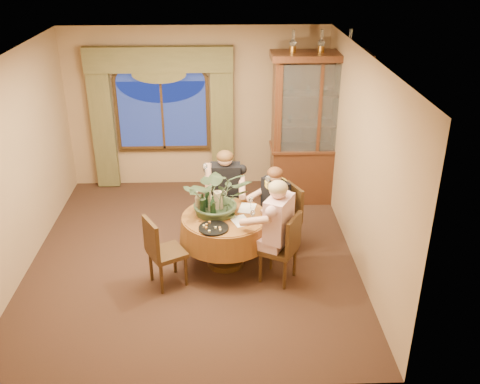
{
  "coord_description": "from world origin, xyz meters",
  "views": [
    {
      "loc": [
        0.44,
        -6.5,
        4.11
      ],
      "look_at": [
        0.65,
        -0.25,
        1.1
      ],
      "focal_mm": 40.0,
      "sensor_mm": 36.0,
      "label": 1
    }
  ],
  "objects_px": {
    "chair_back_right": "(281,220)",
    "chair_front_left": "(167,251)",
    "oil_lamp_center": "(322,41)",
    "chair_back": "(225,205)",
    "oil_lamp_right": "(350,41)",
    "wine_bottle_2": "(203,206)",
    "person_back": "(225,194)",
    "wine_bottle_0": "(213,208)",
    "person_pink": "(278,232)",
    "wine_bottle_3": "(198,203)",
    "oil_lamp_left": "(293,41)",
    "centerpiece_plant": "(218,172)",
    "chair_right": "(278,247)",
    "dining_table": "(225,240)",
    "wine_bottle_4": "(207,199)",
    "olive_bowl": "(230,216)",
    "person_scarf": "(275,209)",
    "china_cabinet": "(316,130)",
    "stoneware_vase": "(218,202)",
    "wine_bottle_1": "(210,203)"
  },
  "relations": [
    {
      "from": "chair_back",
      "to": "person_pink",
      "type": "height_order",
      "value": "person_pink"
    },
    {
      "from": "person_scarf",
      "to": "wine_bottle_2",
      "type": "height_order",
      "value": "person_scarf"
    },
    {
      "from": "chair_front_left",
      "to": "wine_bottle_0",
      "type": "distance_m",
      "value": 0.81
    },
    {
      "from": "china_cabinet",
      "to": "chair_front_left",
      "type": "distance_m",
      "value": 3.39
    },
    {
      "from": "chair_back_right",
      "to": "chair_front_left",
      "type": "relative_size",
      "value": 1.0
    },
    {
      "from": "chair_front_left",
      "to": "wine_bottle_1",
      "type": "distance_m",
      "value": 0.85
    },
    {
      "from": "person_back",
      "to": "centerpiece_plant",
      "type": "xyz_separation_m",
      "value": [
        -0.1,
        -0.65,
        0.64
      ]
    },
    {
      "from": "person_scarf",
      "to": "centerpiece_plant",
      "type": "xyz_separation_m",
      "value": [
        -0.79,
        -0.28,
        0.69
      ]
    },
    {
      "from": "person_scarf",
      "to": "wine_bottle_3",
      "type": "height_order",
      "value": "person_scarf"
    },
    {
      "from": "chair_front_left",
      "to": "wine_bottle_3",
      "type": "xyz_separation_m",
      "value": [
        0.38,
        0.49,
        0.44
      ]
    },
    {
      "from": "chair_right",
      "to": "wine_bottle_3",
      "type": "height_order",
      "value": "wine_bottle_3"
    },
    {
      "from": "dining_table",
      "to": "wine_bottle_4",
      "type": "height_order",
      "value": "wine_bottle_4"
    },
    {
      "from": "oil_lamp_right",
      "to": "chair_back",
      "type": "xyz_separation_m",
      "value": [
        -1.95,
        -1.15,
        -2.18
      ]
    },
    {
      "from": "oil_lamp_left",
      "to": "olive_bowl",
      "type": "bearing_deg",
      "value": -116.39
    },
    {
      "from": "chair_back_right",
      "to": "stoneware_vase",
      "type": "height_order",
      "value": "stoneware_vase"
    },
    {
      "from": "person_back",
      "to": "wine_bottle_0",
      "type": "relative_size",
      "value": 4.21
    },
    {
      "from": "chair_back",
      "to": "wine_bottle_2",
      "type": "xyz_separation_m",
      "value": [
        -0.29,
        -0.86,
        0.44
      ]
    },
    {
      "from": "oil_lamp_left",
      "to": "wine_bottle_0",
      "type": "relative_size",
      "value": 1.03
    },
    {
      "from": "china_cabinet",
      "to": "oil_lamp_right",
      "type": "height_order",
      "value": "oil_lamp_right"
    },
    {
      "from": "chair_front_left",
      "to": "person_pink",
      "type": "height_order",
      "value": "person_pink"
    },
    {
      "from": "chair_back_right",
      "to": "wine_bottle_4",
      "type": "relative_size",
      "value": 2.91
    },
    {
      "from": "chair_back",
      "to": "stoneware_vase",
      "type": "height_order",
      "value": "stoneware_vase"
    },
    {
      "from": "person_scarf",
      "to": "olive_bowl",
      "type": "xyz_separation_m",
      "value": [
        -0.65,
        -0.44,
        0.13
      ]
    },
    {
      "from": "chair_front_left",
      "to": "oil_lamp_left",
      "type": "bearing_deg",
      "value": 113.72
    },
    {
      "from": "oil_lamp_left",
      "to": "chair_right",
      "type": "xyz_separation_m",
      "value": [
        -0.39,
        -2.38,
        -2.18
      ]
    },
    {
      "from": "china_cabinet",
      "to": "olive_bowl",
      "type": "bearing_deg",
      "value": -125.36
    },
    {
      "from": "china_cabinet",
      "to": "person_scarf",
      "type": "height_order",
      "value": "china_cabinet"
    },
    {
      "from": "china_cabinet",
      "to": "wine_bottle_3",
      "type": "relative_size",
      "value": 7.56
    },
    {
      "from": "centerpiece_plant",
      "to": "wine_bottle_0",
      "type": "height_order",
      "value": "centerpiece_plant"
    },
    {
      "from": "olive_bowl",
      "to": "wine_bottle_4",
      "type": "relative_size",
      "value": 0.47
    },
    {
      "from": "person_back",
      "to": "olive_bowl",
      "type": "distance_m",
      "value": 0.81
    },
    {
      "from": "oil_lamp_center",
      "to": "chair_back",
      "type": "relative_size",
      "value": 0.35
    },
    {
      "from": "wine_bottle_4",
      "to": "chair_front_left",
      "type": "bearing_deg",
      "value": -130.84
    },
    {
      "from": "person_pink",
      "to": "person_scarf",
      "type": "relative_size",
      "value": 1.11
    },
    {
      "from": "person_pink",
      "to": "wine_bottle_0",
      "type": "xyz_separation_m",
      "value": [
        -0.83,
        0.28,
        0.21
      ]
    },
    {
      "from": "chair_back",
      "to": "stoneware_vase",
      "type": "xyz_separation_m",
      "value": [
        -0.09,
        -0.71,
        0.42
      ]
    },
    {
      "from": "wine_bottle_1",
      "to": "china_cabinet",
      "type": "bearing_deg",
      "value": 48.79
    },
    {
      "from": "person_back",
      "to": "wine_bottle_2",
      "type": "xyz_separation_m",
      "value": [
        -0.3,
        -0.78,
        0.22
      ]
    },
    {
      "from": "oil_lamp_center",
      "to": "stoneware_vase",
      "type": "xyz_separation_m",
      "value": [
        -1.6,
        -1.86,
        -1.77
      ]
    },
    {
      "from": "oil_lamp_center",
      "to": "centerpiece_plant",
      "type": "height_order",
      "value": "oil_lamp_center"
    },
    {
      "from": "oil_lamp_center",
      "to": "chair_back_right",
      "type": "distance_m",
      "value": 2.83
    },
    {
      "from": "oil_lamp_center",
      "to": "chair_right",
      "type": "distance_m",
      "value": 3.33
    },
    {
      "from": "chair_right",
      "to": "stoneware_vase",
      "type": "bearing_deg",
      "value": 85.3
    },
    {
      "from": "chair_back_right",
      "to": "centerpiece_plant",
      "type": "distance_m",
      "value": 1.25
    },
    {
      "from": "chair_back_right",
      "to": "wine_bottle_2",
      "type": "relative_size",
      "value": 2.91
    },
    {
      "from": "person_back",
      "to": "wine_bottle_1",
      "type": "relative_size",
      "value": 4.21
    },
    {
      "from": "chair_right",
      "to": "wine_bottle_1",
      "type": "height_order",
      "value": "wine_bottle_1"
    },
    {
      "from": "oil_lamp_left",
      "to": "wine_bottle_3",
      "type": "distance_m",
      "value": 2.97
    },
    {
      "from": "oil_lamp_left",
      "to": "chair_back_right",
      "type": "relative_size",
      "value": 0.35
    },
    {
      "from": "oil_lamp_left",
      "to": "person_back",
      "type": "xyz_separation_m",
      "value": [
        -1.06,
        -1.23,
        -1.97
      ]
    }
  ]
}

